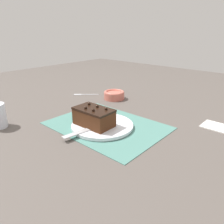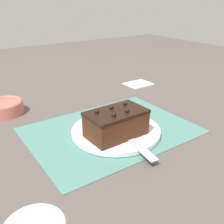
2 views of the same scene
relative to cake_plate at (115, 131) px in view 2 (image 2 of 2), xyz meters
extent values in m
plane|color=#544C47|center=(0.00, 0.03, -0.01)|extent=(3.00, 3.00, 0.00)
cube|color=slate|center=(0.00, 0.03, -0.01)|extent=(0.46, 0.34, 0.00)
cylinder|color=white|center=(0.00, 0.00, 0.00)|extent=(0.25, 0.25, 0.01)
cube|color=#472614|center=(-0.01, -0.03, 0.04)|extent=(0.16, 0.10, 0.06)
cube|color=black|center=(-0.01, -0.03, 0.07)|extent=(0.16, 0.10, 0.01)
sphere|color=black|center=(-0.06, -0.01, 0.08)|extent=(0.01, 0.01, 0.01)
sphere|color=black|center=(-0.04, -0.05, 0.08)|extent=(0.01, 0.01, 0.01)
sphere|color=black|center=(-0.02, -0.01, 0.08)|extent=(0.01, 0.01, 0.01)
sphere|color=black|center=(0.01, -0.05, 0.08)|extent=(0.01, 0.01, 0.01)
sphere|color=black|center=(0.03, -0.01, 0.08)|extent=(0.01, 0.01, 0.01)
cube|color=black|center=(0.01, 0.01, 0.01)|extent=(0.03, 0.07, 0.01)
cube|color=#B7BABF|center=(0.00, -0.10, 0.01)|extent=(0.04, 0.15, 0.00)
cylinder|color=#C66656|center=(-0.21, 0.32, 0.01)|extent=(0.11, 0.11, 0.04)
torus|color=#C66656|center=(-0.21, 0.32, 0.03)|extent=(0.11, 0.11, 0.02)
cube|color=white|center=(0.35, 0.31, -0.01)|extent=(0.11, 0.09, 0.01)
camera|label=1|loc=(0.56, -0.57, 0.37)|focal=35.00mm
camera|label=2|loc=(-0.37, -0.53, 0.35)|focal=42.00mm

